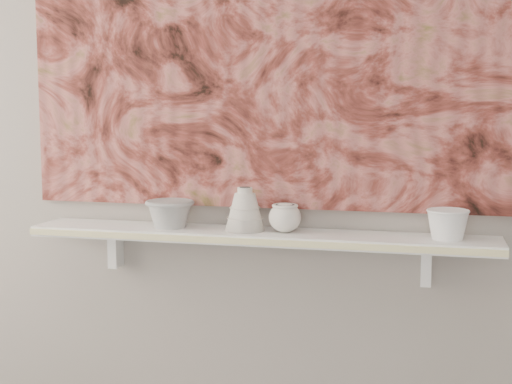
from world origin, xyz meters
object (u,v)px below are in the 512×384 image
(bell_vessel, at_px, (245,209))
(bowl_white, at_px, (448,224))
(cup_cream, at_px, (285,218))
(painting, at_px, (264,25))
(bowl_grey, at_px, (170,213))
(shelf, at_px, (258,236))

(bell_vessel, xyz_separation_m, bowl_white, (0.58, 0.00, -0.02))
(cup_cream, relative_size, bell_vessel, 0.73)
(painting, xyz_separation_m, bell_vessel, (-0.04, -0.08, -0.54))
(bowl_grey, relative_size, bell_vessel, 1.15)
(painting, relative_size, bowl_white, 12.70)
(cup_cream, bearing_deg, painting, 135.82)
(painting, bearing_deg, shelf, -90.00)
(bowl_grey, xyz_separation_m, bowl_white, (0.82, 0.00, -0.00))
(shelf, height_order, bowl_white, bowl_white)
(shelf, xyz_separation_m, bowl_grey, (-0.28, 0.00, 0.06))
(bowl_grey, bearing_deg, bell_vessel, 0.00)
(painting, distance_m, bowl_grey, 0.64)
(painting, distance_m, cup_cream, 0.58)
(bowl_white, bearing_deg, bell_vessel, 180.00)
(shelf, distance_m, painting, 0.63)
(shelf, relative_size, bell_vessel, 10.75)
(painting, height_order, bowl_grey, painting)
(bowl_grey, xyz_separation_m, cup_cream, (0.36, 0.00, 0.00))
(shelf, relative_size, painting, 0.93)
(bowl_grey, distance_m, bowl_white, 0.82)
(shelf, bearing_deg, cup_cream, 0.00)
(painting, xyz_separation_m, bowl_grey, (-0.28, -0.08, -0.57))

